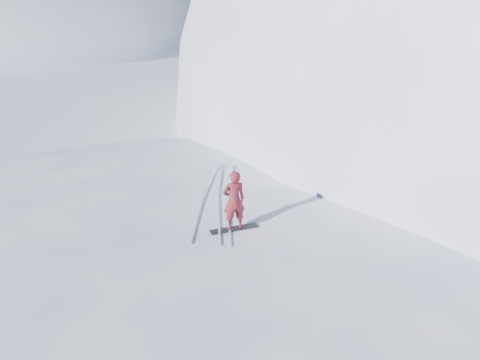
# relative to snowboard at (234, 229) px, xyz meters

# --- Properties ---
(near_ridge) EXTENTS (36.00, 28.00, 4.80)m
(near_ridge) POSITION_rel_snowboard_xyz_m (1.29, 0.10, -2.41)
(near_ridge) COLOR white
(near_ridge) RESTS_ON ground
(peak_shoulder) EXTENTS (28.00, 24.00, 18.00)m
(peak_shoulder) POSITION_rel_snowboard_xyz_m (10.29, 17.10, -2.41)
(peak_shoulder) COLOR white
(peak_shoulder) RESTS_ON ground
(far_ridge_c) EXTENTS (140.00, 90.00, 36.00)m
(far_ridge_c) POSITION_rel_snowboard_xyz_m (-39.71, 107.10, -2.41)
(far_ridge_c) COLOR white
(far_ridge_c) RESTS_ON ground
(wind_bumps) EXTENTS (16.00, 14.40, 1.00)m
(wind_bumps) POSITION_rel_snowboard_xyz_m (-0.27, -0.78, -2.41)
(wind_bumps) COLOR white
(wind_bumps) RESTS_ON ground
(snowboard) EXTENTS (1.37, 0.90, 0.02)m
(snowboard) POSITION_rel_snowboard_xyz_m (0.00, 0.00, 0.00)
(snowboard) COLOR black
(snowboard) RESTS_ON near_ridge
(snowboarder) EXTENTS (0.77, 0.68, 1.78)m
(snowboarder) POSITION_rel_snowboard_xyz_m (0.00, 0.00, 0.90)
(snowboarder) COLOR maroon
(snowboarder) RESTS_ON snowboard
(board_tracks) EXTENTS (1.89, 5.96, 0.04)m
(board_tracks) POSITION_rel_snowboard_xyz_m (-0.96, 1.99, 0.01)
(board_tracks) COLOR silver
(board_tracks) RESTS_ON ground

